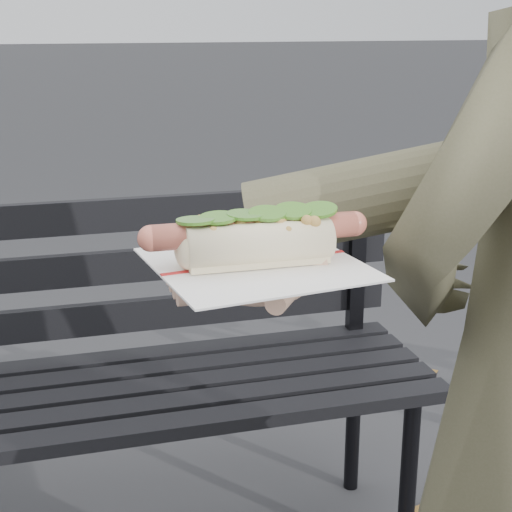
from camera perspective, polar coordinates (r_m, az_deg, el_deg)
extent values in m
cylinder|color=black|center=(1.97, 11.00, -15.93)|extent=(0.04, 0.04, 0.45)
cylinder|color=black|center=(2.23, 7.09, -11.47)|extent=(0.04, 0.04, 0.45)
cube|color=black|center=(1.67, -9.98, -12.63)|extent=(1.50, 0.07, 0.03)
cube|color=black|center=(1.75, -10.29, -11.20)|extent=(1.50, 0.07, 0.03)
cube|color=black|center=(1.83, -10.57, -9.90)|extent=(1.50, 0.07, 0.03)
cube|color=black|center=(1.91, -10.83, -8.70)|extent=(1.50, 0.07, 0.03)
cube|color=black|center=(1.99, -11.06, -7.61)|extent=(1.50, 0.07, 0.03)
cube|color=black|center=(2.07, 7.33, -0.34)|extent=(0.04, 0.03, 0.42)
cube|color=black|center=(1.98, -11.31, -4.49)|extent=(1.50, 0.02, 0.08)
cube|color=black|center=(1.93, -11.53, -0.90)|extent=(1.50, 0.02, 0.08)
cube|color=black|center=(1.90, -11.76, 2.83)|extent=(1.50, 0.02, 0.08)
cylinder|color=#4B4B32|center=(0.92, 14.95, 5.56)|extent=(0.51, 0.23, 0.19)
cylinder|color=#D8A384|center=(0.78, 2.65, -0.97)|extent=(0.09, 0.08, 0.07)
ellipsoid|color=#D8A384|center=(0.76, 0.00, -1.81)|extent=(0.10, 0.11, 0.03)
cylinder|color=#D8A384|center=(0.72, -3.60, -2.78)|extent=(0.06, 0.02, 0.02)
cylinder|color=#D8A384|center=(0.74, -3.93, -2.27)|extent=(0.06, 0.02, 0.02)
cylinder|color=#D8A384|center=(0.75, -4.24, -1.78)|extent=(0.06, 0.02, 0.02)
cylinder|color=#D8A384|center=(0.77, -4.53, -1.32)|extent=(0.06, 0.02, 0.02)
cylinder|color=#D8A384|center=(0.71, 1.97, -2.97)|extent=(0.04, 0.05, 0.02)
cube|color=white|center=(0.75, 0.00, -0.58)|extent=(0.21, 0.21, 0.00)
cube|color=#B21E1E|center=(0.75, 0.00, -0.47)|extent=(0.19, 0.03, 0.00)
cylinder|color=#CB634E|center=(0.74, 0.00, 1.85)|extent=(0.20, 0.02, 0.02)
sphere|color=#CB634E|center=(0.72, -7.66, 1.27)|extent=(0.02, 0.02, 0.02)
sphere|color=#CB634E|center=(0.77, 7.16, 2.35)|extent=(0.02, 0.02, 0.02)
sphere|color=#9E6B2D|center=(0.74, 4.26, 2.44)|extent=(0.01, 0.01, 0.01)
sphere|color=#9E6B2D|center=(0.76, 0.44, 2.95)|extent=(0.01, 0.01, 0.01)
sphere|color=#9E6B2D|center=(0.77, 3.28, 3.20)|extent=(0.01, 0.01, 0.01)
sphere|color=#9E6B2D|center=(0.71, -3.98, 1.37)|extent=(0.01, 0.01, 0.01)
sphere|color=#9E6B2D|center=(0.74, 1.56, 2.52)|extent=(0.01, 0.01, 0.01)
sphere|color=#9E6B2D|center=(0.75, -0.82, 2.17)|extent=(0.01, 0.01, 0.01)
sphere|color=#9E6B2D|center=(0.73, 0.08, 1.89)|extent=(0.01, 0.01, 0.01)
sphere|color=#9E6B2D|center=(0.75, -0.62, 2.26)|extent=(0.01, 0.01, 0.01)
sphere|color=#9E6B2D|center=(0.74, 2.73, 2.28)|extent=(0.01, 0.01, 0.01)
sphere|color=#9E6B2D|center=(0.73, 2.33, 1.78)|extent=(0.01, 0.01, 0.01)
sphere|color=#9E6B2D|center=(0.74, 0.24, 2.44)|extent=(0.01, 0.01, 0.01)
sphere|color=#9E6B2D|center=(0.75, -4.12, 2.76)|extent=(0.01, 0.01, 0.01)
sphere|color=#9E6B2D|center=(0.74, 0.63, 2.32)|extent=(0.01, 0.01, 0.01)
sphere|color=#9E6B2D|center=(0.74, 3.72, 2.55)|extent=(0.01, 0.01, 0.01)
sphere|color=#9E6B2D|center=(0.75, -2.58, 2.63)|extent=(0.01, 0.01, 0.01)
sphere|color=#9E6B2D|center=(0.71, -3.15, 1.67)|extent=(0.01, 0.01, 0.01)
sphere|color=#9E6B2D|center=(0.73, 0.22, 2.55)|extent=(0.01, 0.01, 0.01)
sphere|color=#9E6B2D|center=(0.73, -1.18, 2.39)|extent=(0.01, 0.01, 0.01)
sphere|color=#9E6B2D|center=(0.75, 0.77, 2.28)|extent=(0.01, 0.01, 0.01)
sphere|color=#9E6B2D|center=(0.74, 0.04, 2.21)|extent=(0.01, 0.01, 0.01)
sphere|color=#9E6B2D|center=(0.74, 3.24, 2.03)|extent=(0.01, 0.01, 0.01)
sphere|color=#9E6B2D|center=(0.73, 1.71, 2.42)|extent=(0.01, 0.01, 0.01)
sphere|color=#9E6B2D|center=(0.76, 0.83, 3.01)|extent=(0.01, 0.01, 0.01)
sphere|color=#9E6B2D|center=(0.73, 0.79, 2.02)|extent=(0.01, 0.01, 0.01)
sphere|color=#9E6B2D|center=(0.73, -3.56, 1.88)|extent=(0.01, 0.01, 0.01)
sphere|color=#9E6B2D|center=(0.74, 1.80, 2.41)|extent=(0.01, 0.01, 0.01)
sphere|color=#9E6B2D|center=(0.74, -1.60, 2.47)|extent=(0.01, 0.01, 0.01)
sphere|color=#9E6B2D|center=(0.74, -2.42, 2.52)|extent=(0.01, 0.01, 0.01)
sphere|color=#9E6B2D|center=(0.74, 3.09, 2.68)|extent=(0.01, 0.01, 0.01)
sphere|color=#9E6B2D|center=(0.76, 1.69, 2.35)|extent=(0.01, 0.01, 0.01)
cylinder|color=#448123|center=(0.72, -4.44, 2.58)|extent=(0.04, 0.04, 0.00)
cylinder|color=#448123|center=(0.73, -2.78, 2.80)|extent=(0.04, 0.04, 0.01)
cylinder|color=#448123|center=(0.74, -0.79, 3.02)|extent=(0.04, 0.04, 0.00)
cylinder|color=#448123|center=(0.74, 0.84, 3.13)|extent=(0.04, 0.04, 0.01)
cylinder|color=#448123|center=(0.75, 2.71, 3.31)|extent=(0.04, 0.04, 0.01)
cylinder|color=#448123|center=(0.75, 4.59, 3.37)|extent=(0.04, 0.04, 0.01)
cube|color=brown|center=(2.28, 12.18, -17.58)|extent=(0.08, 0.06, 0.00)
cube|color=brown|center=(3.04, 12.49, -8.30)|extent=(0.08, 0.09, 0.00)
cube|color=brown|center=(3.13, 4.39, -7.22)|extent=(0.09, 0.07, 0.00)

